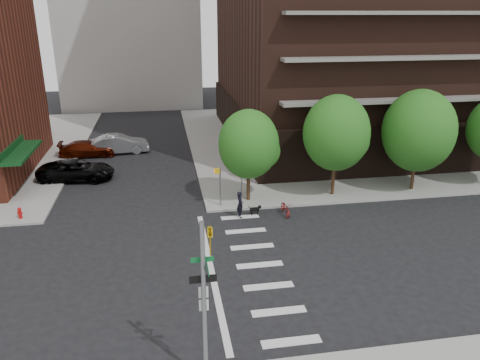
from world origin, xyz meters
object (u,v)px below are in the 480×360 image
at_px(parked_car_silver, 119,144).
at_px(dog_walker, 240,205).
at_px(traffic_signal, 205,316).
at_px(scooter, 285,208).
at_px(parked_car_maroon, 88,149).
at_px(parked_car_black, 76,170).
at_px(fire_hydrant, 20,212).

height_order(parked_car_silver, dog_walker, parked_car_silver).
relative_size(traffic_signal, scooter, 3.46).
xyz_separation_m(parked_car_silver, dog_walker, (8.50, -15.84, -0.01)).
bearing_deg(parked_car_maroon, scooter, -138.85).
relative_size(parked_car_black, dog_walker, 3.26).
xyz_separation_m(parked_car_black, scooter, (14.13, -9.01, -0.33)).
bearing_deg(parked_car_black, dog_walker, -123.18).
xyz_separation_m(traffic_signal, parked_car_maroon, (-7.73, 28.79, -1.99)).
xyz_separation_m(fire_hydrant, parked_car_maroon, (2.30, 13.49, 0.16)).
xyz_separation_m(parked_car_silver, scooter, (11.43, -15.90, -0.42)).
xyz_separation_m(parked_car_black, dog_walker, (11.20, -8.95, 0.08)).
distance_m(traffic_signal, scooter, 15.05).
xyz_separation_m(parked_car_black, parked_car_maroon, (0.00, 6.34, -0.08)).
distance_m(parked_car_silver, scooter, 19.59).
bearing_deg(fire_hydrant, parked_car_maroon, 80.33).
height_order(traffic_signal, parked_car_black, traffic_signal).
height_order(fire_hydrant, dog_walker, dog_walker).
xyz_separation_m(parked_car_maroon, dog_walker, (11.20, -15.29, 0.16)).
relative_size(traffic_signal, dog_walker, 3.47).
bearing_deg(traffic_signal, parked_car_silver, 99.73).
relative_size(fire_hydrant, scooter, 0.42).
xyz_separation_m(fire_hydrant, scooter, (16.43, -1.85, -0.10)).
relative_size(scooter, dog_walker, 1.00).
xyz_separation_m(fire_hydrant, dog_walker, (13.50, -1.80, 0.31)).
height_order(parked_car_silver, scooter, parked_car_silver).
bearing_deg(dog_walker, fire_hydrant, 73.40).
distance_m(fire_hydrant, dog_walker, 13.62).
relative_size(parked_car_black, parked_car_silver, 1.07).
xyz_separation_m(traffic_signal, parked_car_black, (-7.73, 22.45, -1.92)).
bearing_deg(parked_car_silver, traffic_signal, -176.01).
distance_m(traffic_signal, parked_car_black, 23.82).
bearing_deg(parked_car_silver, parked_car_maroon, 95.75).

